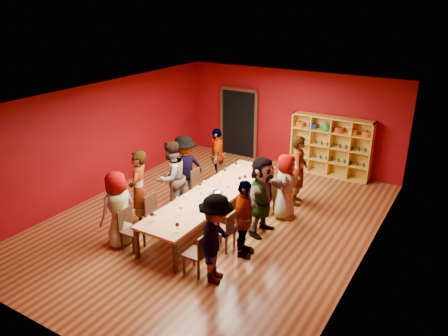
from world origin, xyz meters
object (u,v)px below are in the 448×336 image
Objects in this scene: person_left_3 at (185,168)px; spittoon_bowl at (217,193)px; person_right_3 at (285,186)px; chair_person_right_3 at (268,194)px; person_right_1 at (244,219)px; chair_person_left_0 at (129,227)px; person_right_4 at (299,170)px; chair_person_right_4 at (283,182)px; shelving_unit at (331,143)px; chair_person_right_2 at (250,210)px; tasting_table at (214,195)px; chair_person_left_1 at (155,211)px; person_right_0 at (216,239)px; chair_person_left_2 at (181,195)px; chair_person_right_0 at (199,252)px; person_left_2 at (172,177)px; person_left_1 at (139,190)px; person_left_0 at (118,209)px; chair_person_right_1 at (227,229)px; chair_person_left_3 at (199,184)px; person_right_2 at (262,196)px; person_left_4 at (217,156)px; chair_person_left_4 at (224,168)px.

spittoon_bowl is (1.49, -0.78, -0.06)m from person_left_3.
person_left_3 is 2.72m from person_right_3.
person_right_1 is at bearing -78.71° from chair_person_right_3.
chair_person_left_0 is 4.50m from person_right_4.
person_right_4 is (0.42, 0.00, 0.42)m from chair_person_right_4.
person_right_4 reaches higher than chair_person_right_3.
shelving_unit reaches higher than chair_person_right_2.
chair_person_left_0 is 3.52m from chair_person_right_3.
tasting_table is 5.06× the size of chair_person_right_4.
person_right_0 is (2.21, -0.87, 0.39)m from chair_person_left_1.
person_right_1 reaches higher than chair_person_left_2.
tasting_table is 2.17m from chair_person_right_0.
person_left_2 reaches higher than chair_person_left_2.
person_left_1 is 1.11× the size of person_right_1.
person_right_4 is at bearing 55.83° from tasting_table.
chair_person_right_3 is at bearing 0.52° from person_right_1.
person_left_1 is 1.17m from chair_person_left_2.
person_right_1 is (2.49, 1.00, -0.01)m from person_left_0.
person_right_0 is at bearing 0.00° from chair_person_right_0.
chair_person_left_1 is (0.27, 0.85, -0.35)m from person_left_0.
chair_person_right_1 reaches higher than spittoon_bowl.
chair_person_right_0 and chair_person_right_3 have the same top height.
shelving_unit is 2.70× the size of chair_person_left_0.
person_right_3 reaches higher than chair_person_right_3.
person_right_4 is at bearing 59.87° from spittoon_bowl.
chair_person_left_0 is 2.46m from person_right_1.
chair_person_left_3 and chair_person_right_3 have the same top height.
tasting_table is at bearing 99.01° from person_right_2.
chair_person_left_2 is 2.13m from person_left_4.
chair_person_right_3 is at bearing 21.83° from person_right_2.
chair_person_left_2 is at bearing -131.69° from chair_person_right_4.
chair_person_right_3 is at bearing 121.96° from person_left_3.
chair_person_left_0 is at bearing -151.20° from chair_person_right_1.
person_left_4 reaches higher than chair_person_right_0.
chair_person_left_3 is (0.00, 0.80, 0.00)m from chair_person_left_2.
tasting_table is 4.55m from shelving_unit.
chair_person_right_3 is at bearing 49.87° from tasting_table.
chair_person_right_0 is 1.00× the size of chair_person_right_4.
chair_person_right_3 is (0.00, 2.01, 0.00)m from chair_person_right_1.
tasting_table is at bearing 49.95° from chair_person_left_1.
person_right_4 is (2.24, 2.04, 0.42)m from chair_person_left_2.
chair_person_right_1 is (1.82, -2.93, 0.00)m from chair_person_left_4.
person_left_0 is 1.90× the size of chair_person_left_3.
chair_person_left_4 is 2.28m from person_right_4.
chair_person_left_1 is at bearing 36.33° from person_left_3.
person_left_1 is 1.01m from person_left_2.
person_left_1 reaches higher than person_left_3.
chair_person_right_1 is 2.08m from person_right_3.
person_left_3 is 3.12m from person_right_1.
person_left_1 is at bearing 121.61° from person_right_4.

